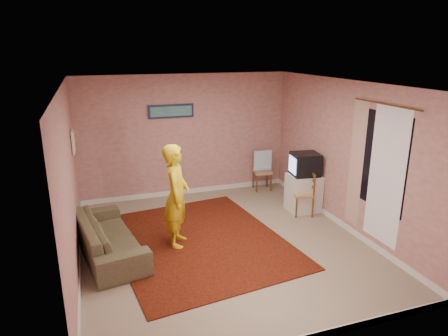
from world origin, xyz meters
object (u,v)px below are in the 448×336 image
object	(u,v)px
sofa	(108,236)
tv_cabinet	(303,193)
crt_tv	(305,164)
person	(177,196)
chair_b	(303,189)
chair_a	(262,167)

from	to	relation	value
sofa	tv_cabinet	bearing A→B (deg)	-91.26
sofa	crt_tv	bearing A→B (deg)	-91.24
tv_cabinet	crt_tv	distance (m)	0.59
person	chair_b	bearing A→B (deg)	-61.05
sofa	chair_a	bearing A→B (deg)	-70.72
chair_a	tv_cabinet	bearing A→B (deg)	-70.49
person	crt_tv	bearing A→B (deg)	-57.80
chair_a	sofa	world-z (taller)	chair_a
crt_tv	sofa	xyz separation A→B (m)	(-3.74, -0.57, -0.66)
crt_tv	chair_a	world-z (taller)	crt_tv
tv_cabinet	person	bearing A→B (deg)	-167.19
tv_cabinet	crt_tv	xyz separation A→B (m)	(-0.01, 0.00, 0.59)
crt_tv	person	xyz separation A→B (m)	(-2.65, -0.60, -0.11)
crt_tv	chair_b	size ratio (longest dim) A/B	1.20
chair_b	person	size ratio (longest dim) A/B	0.28
crt_tv	person	size ratio (longest dim) A/B	0.34
tv_cabinet	person	size ratio (longest dim) A/B	0.43
person	tv_cabinet	bearing A→B (deg)	-57.84
sofa	person	size ratio (longest dim) A/B	1.18
chair_b	person	world-z (taller)	person
tv_cabinet	crt_tv	bearing A→B (deg)	172.02
tv_cabinet	chair_b	distance (m)	0.26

